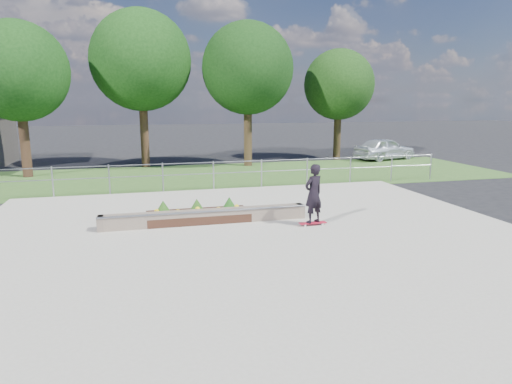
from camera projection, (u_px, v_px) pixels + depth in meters
ground at (263, 247)px, 11.31m from camera, size 120.00×120.00×0.00m
grass_verge at (202, 176)px, 21.74m from camera, size 30.00×8.00×0.02m
concrete_slab at (263, 246)px, 11.30m from camera, size 15.00×15.00×0.06m
fence at (213, 172)px, 18.27m from camera, size 20.06×0.06×1.20m
tree_far_left at (18, 72)px, 20.70m from camera, size 4.55×4.55×7.15m
tree_mid_left at (141, 61)px, 23.81m from camera, size 5.25×5.25×8.25m
tree_mid_right at (248, 69)px, 24.29m from camera, size 4.90×4.90×7.70m
tree_far_right at (339, 85)px, 27.35m from camera, size 4.20×4.20×6.60m
grind_ledge at (206, 217)px, 13.24m from camera, size 6.00×0.44×0.43m
planter_bed at (198, 214)px, 13.63m from camera, size 3.00×1.20×0.61m
skateboarder at (314, 194)px, 12.91m from camera, size 0.80×0.61×1.77m
parked_car at (385, 149)px, 27.78m from camera, size 4.24×2.54×1.35m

